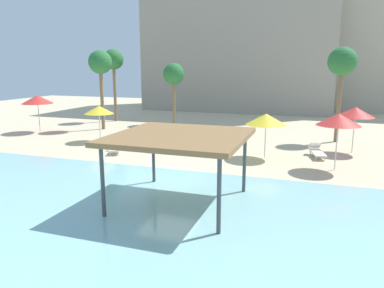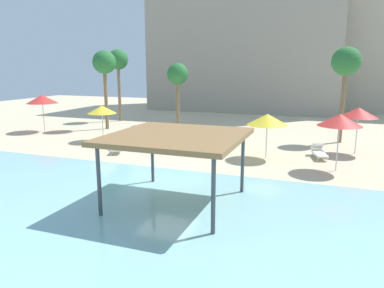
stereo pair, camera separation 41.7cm
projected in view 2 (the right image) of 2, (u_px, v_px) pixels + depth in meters
ground_plane at (167, 179)px, 16.74m from camera, size 80.00×80.00×0.00m
lagoon_water at (103, 224)px, 11.92m from camera, size 44.00×13.50×0.04m
shade_pavilion at (177, 138)px, 13.19m from camera, size 4.78×4.78×2.69m
beach_umbrella_yellow_0 at (267, 119)px, 20.07m from camera, size 2.27×2.27×2.55m
beach_umbrella_red_1 at (340, 120)px, 17.52m from camera, size 2.14×2.14×2.87m
beach_umbrella_yellow_3 at (102, 110)px, 24.95m from camera, size 1.99×1.99×2.49m
beach_umbrella_red_4 at (359, 113)px, 21.11m from camera, size 2.17×2.17×2.79m
beach_umbrella_red_5 at (42, 99)px, 28.60m from camera, size 2.41×2.41×2.94m
lounge_chair_0 at (119, 146)px, 22.13m from camera, size 1.23×1.99×0.74m
lounge_chair_3 at (215, 143)px, 22.99m from camera, size 0.64×1.91×0.74m
lounge_chair_4 at (319, 152)px, 20.68m from camera, size 1.02×1.98×0.74m
lounge_chair_5 at (160, 144)px, 22.81m from camera, size 1.00×1.98×0.74m
palm_tree_0 at (346, 64)px, 23.79m from camera, size 1.90×1.90×6.43m
palm_tree_1 at (104, 64)px, 29.31m from camera, size 1.90×1.90×6.45m
palm_tree_2 at (118, 61)px, 33.80m from camera, size 1.90×1.90×6.77m
palm_tree_3 at (178, 75)px, 32.16m from camera, size 1.90×1.90×5.47m
hotel_block_0 at (247, 36)px, 43.64m from camera, size 21.84×11.10×17.69m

